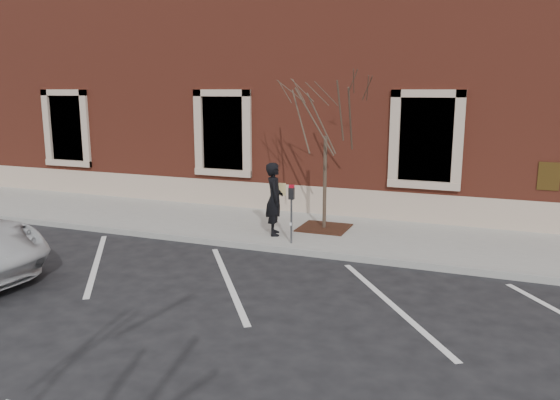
% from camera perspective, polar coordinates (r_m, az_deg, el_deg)
% --- Properties ---
extents(ground, '(120.00, 120.00, 0.00)m').
position_cam_1_polar(ground, '(12.80, -0.99, -5.33)').
color(ground, '#28282B').
rests_on(ground, ground).
extents(sidewalk_near, '(40.00, 3.50, 0.15)m').
position_cam_1_polar(sidewalk_near, '(14.35, 1.69, -3.16)').
color(sidewalk_near, '#AFAEA4').
rests_on(sidewalk_near, ground).
extents(curb_near, '(40.00, 0.12, 0.15)m').
position_cam_1_polar(curb_near, '(12.74, -1.08, -5.07)').
color(curb_near, '#9E9E99').
rests_on(curb_near, ground).
extents(parking_stripes, '(28.00, 4.40, 0.01)m').
position_cam_1_polar(parking_stripes, '(10.90, -5.46, -8.40)').
color(parking_stripes, silver).
rests_on(parking_stripes, ground).
extents(building_civic, '(40.00, 8.62, 8.00)m').
position_cam_1_polar(building_civic, '(19.63, 7.84, 12.23)').
color(building_civic, maroon).
rests_on(building_civic, ground).
extents(man, '(0.67, 0.78, 1.81)m').
position_cam_1_polar(man, '(13.43, -0.59, 0.11)').
color(man, black).
rests_on(man, sidewalk_near).
extents(parking_meter, '(0.13, 0.10, 1.39)m').
position_cam_1_polar(parking_meter, '(12.65, 1.20, -0.32)').
color(parking_meter, '#595B60').
rests_on(parking_meter, sidewalk_near).
extents(tree_grate, '(1.25, 1.25, 0.03)m').
position_cam_1_polar(tree_grate, '(14.27, 4.63, -2.90)').
color(tree_grate, '#3E1B13').
rests_on(tree_grate, sidewalk_near).
extents(sapling, '(2.62, 2.62, 4.37)m').
position_cam_1_polar(sapling, '(13.84, 4.83, 9.39)').
color(sapling, brown).
rests_on(sapling, sidewalk_near).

